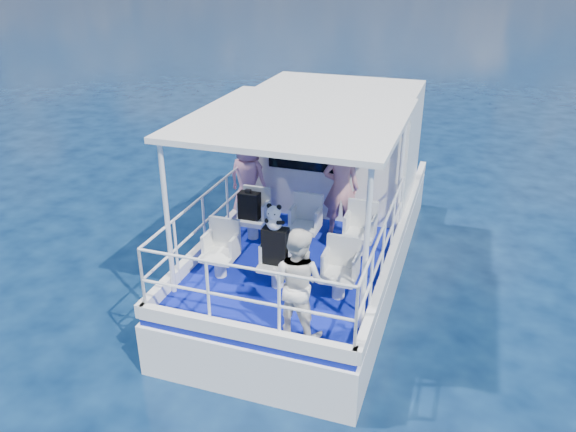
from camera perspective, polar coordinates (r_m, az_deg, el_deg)
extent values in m
plane|color=black|center=(9.54, 1.21, -8.34)|extent=(2000.00, 2000.00, 0.00)
cube|color=white|center=(10.36, 2.88, -5.45)|extent=(3.00, 7.00, 1.60)
cube|color=#091287|center=(9.95, 2.98, -1.23)|extent=(2.90, 6.90, 0.10)
cube|color=white|center=(10.70, 5.04, 7.25)|extent=(2.85, 2.00, 2.20)
cube|color=white|center=(8.06, 0.98, 9.87)|extent=(3.00, 3.20, 0.08)
cylinder|color=white|center=(7.70, -12.16, -0.53)|extent=(0.07, 0.07, 2.20)
cylinder|color=white|center=(6.82, 7.92, -3.66)|extent=(0.07, 0.07, 2.20)
cylinder|color=white|center=(10.10, -3.99, 6.20)|extent=(0.07, 0.07, 2.20)
cylinder|color=white|center=(9.45, 11.40, 4.41)|extent=(0.07, 0.07, 2.20)
cube|color=silver|center=(9.43, -3.59, -1.19)|extent=(0.48, 0.46, 0.38)
cube|color=silver|center=(9.16, 1.65, -1.98)|extent=(0.48, 0.46, 0.38)
cube|color=silver|center=(8.97, 7.16, -2.80)|extent=(0.48, 0.46, 0.38)
cube|color=silver|center=(8.38, -6.90, -4.90)|extent=(0.48, 0.46, 0.38)
cube|color=silver|center=(8.08, -1.07, -5.95)|extent=(0.48, 0.46, 0.38)
cube|color=silver|center=(7.86, 5.17, -7.00)|extent=(0.48, 0.46, 0.38)
imported|color=#C17C9C|center=(9.90, -4.08, 3.76)|extent=(0.64, 0.50, 1.53)
imported|color=#C57F88|center=(9.36, 5.41, 2.82)|extent=(0.67, 0.52, 1.65)
imported|color=white|center=(6.89, 0.94, -6.75)|extent=(0.79, 0.67, 1.44)
cube|color=black|center=(9.24, -3.94, 1.07)|extent=(0.35, 0.19, 0.45)
cube|color=black|center=(7.86, -1.29, -3.04)|extent=(0.36, 0.20, 0.54)
cube|color=black|center=(9.14, -4.08, 2.54)|extent=(0.10, 0.06, 0.06)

